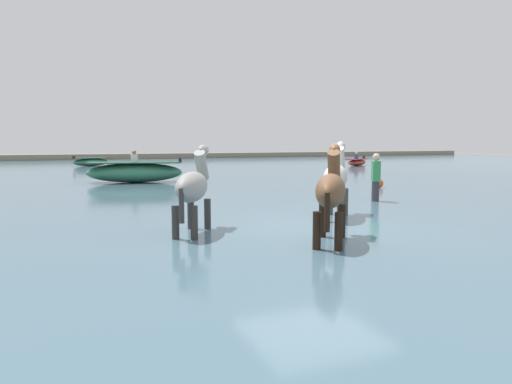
{
  "coord_description": "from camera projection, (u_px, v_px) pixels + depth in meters",
  "views": [
    {
      "loc": [
        -4.31,
        -7.58,
        1.94
      ],
      "look_at": [
        -0.47,
        1.71,
        0.84
      ],
      "focal_mm": 32.24,
      "sensor_mm": 36.0,
      "label": 1
    }
  ],
  "objects": [
    {
      "name": "ground_plane",
      "position": [
        313.0,
        243.0,
        8.81
      ],
      "size": [
        120.0,
        120.0,
        0.0
      ],
      "primitive_type": "plane",
      "color": "#756B56"
    },
    {
      "name": "water_surface",
      "position": [
        186.0,
        187.0,
        17.98
      ],
      "size": [
        90.0,
        90.0,
        0.34
      ],
      "primitive_type": "cube",
      "color": "#476675",
      "rests_on": "ground"
    },
    {
      "name": "horse_lead_pinto",
      "position": [
        336.0,
        179.0,
        9.64
      ],
      "size": [
        1.38,
        1.58,
        1.95
      ],
      "color": "beige",
      "rests_on": "ground"
    },
    {
      "name": "horse_trailing_grey",
      "position": [
        193.0,
        189.0,
        8.02
      ],
      "size": [
        1.14,
        1.64,
        1.89
      ],
      "color": "gray",
      "rests_on": "ground"
    },
    {
      "name": "horse_flank_bay",
      "position": [
        331.0,
        193.0,
        7.27
      ],
      "size": [
        1.28,
        1.6,
        1.91
      ],
      "color": "brown",
      "rests_on": "ground"
    },
    {
      "name": "boat_mid_outer",
      "position": [
        135.0,
        172.0,
        18.17
      ],
      "size": [
        3.91,
        2.14,
        1.29
      ],
      "color": "#337556",
      "rests_on": "water_surface"
    },
    {
      "name": "boat_near_port",
      "position": [
        91.0,
        162.0,
        30.42
      ],
      "size": [
        2.6,
        1.82,
        0.68
      ],
      "color": "#337556",
      "rests_on": "water_surface"
    },
    {
      "name": "boat_far_inshore",
      "position": [
        357.0,
        162.0,
        30.86
      ],
      "size": [
        2.43,
        1.91,
        0.93
      ],
      "color": "#BC382D",
      "rests_on": "water_surface"
    },
    {
      "name": "person_onlooker_left",
      "position": [
        376.0,
        182.0,
        12.38
      ],
      "size": [
        0.32,
        0.38,
        1.63
      ],
      "color": "#383842",
      "rests_on": "ground"
    },
    {
      "name": "channel_buoy",
      "position": [
        379.0,
        183.0,
        16.01
      ],
      "size": [
        0.31,
        0.31,
        0.72
      ],
      "color": "#E54C1E",
      "rests_on": "water_surface"
    },
    {
      "name": "far_shoreline",
      "position": [
        116.0,
        158.0,
        42.5
      ],
      "size": [
        80.0,
        2.4,
        0.84
      ],
      "primitive_type": "cube",
      "color": "gray",
      "rests_on": "ground"
    }
  ]
}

